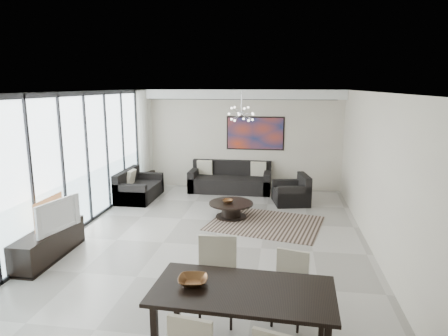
% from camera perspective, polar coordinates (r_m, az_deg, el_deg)
% --- Properties ---
extents(room_shell, '(6.00, 9.00, 2.90)m').
position_cam_1_polar(room_shell, '(7.31, 1.65, -0.68)').
color(room_shell, '#A8A39B').
rests_on(room_shell, ground).
extents(window_wall, '(0.37, 8.95, 2.90)m').
position_cam_1_polar(window_wall, '(8.37, -21.52, 0.21)').
color(window_wall, white).
rests_on(window_wall, floor).
extents(soffit, '(5.98, 0.40, 0.26)m').
position_cam_1_polar(soffit, '(11.47, 1.98, 10.48)').
color(soffit, white).
rests_on(soffit, room_shell).
extents(painting, '(1.68, 0.04, 0.98)m').
position_cam_1_polar(painting, '(11.67, 4.49, 4.96)').
color(painting, '#BA3919').
rests_on(painting, room_shell).
extents(chandelier, '(0.66, 0.66, 0.71)m').
position_cam_1_polar(chandelier, '(9.67, 2.51, 7.75)').
color(chandelier, silver).
rests_on(chandelier, room_shell).
extents(rug, '(2.72, 2.30, 0.01)m').
position_cam_1_polar(rug, '(9.02, 5.93, -7.85)').
color(rug, black).
rests_on(rug, floor).
extents(coffee_table, '(1.03, 1.03, 0.36)m').
position_cam_1_polar(coffee_table, '(9.32, 1.02, -5.86)').
color(coffee_table, black).
rests_on(coffee_table, floor).
extents(bowl_coffee, '(0.30, 0.30, 0.08)m').
position_cam_1_polar(bowl_coffee, '(9.24, 0.55, -4.77)').
color(bowl_coffee, brown).
rests_on(bowl_coffee, coffee_table).
extents(sofa_main, '(2.33, 0.95, 0.85)m').
position_cam_1_polar(sofa_main, '(11.59, 0.92, -1.91)').
color(sofa_main, black).
rests_on(sofa_main, floor).
extents(loveseat, '(0.88, 1.57, 0.78)m').
position_cam_1_polar(loveseat, '(11.06, -12.20, -2.95)').
color(loveseat, black).
rests_on(loveseat, floor).
extents(armchair, '(1.02, 1.05, 0.76)m').
position_cam_1_polar(armchair, '(10.52, 9.74, -3.65)').
color(armchair, black).
rests_on(armchair, floor).
extents(side_table, '(0.36, 0.36, 0.50)m').
position_cam_1_polar(side_table, '(12.22, -10.63, -1.17)').
color(side_table, black).
rests_on(side_table, floor).
extents(tv_console, '(0.48, 1.70, 0.53)m').
position_cam_1_polar(tv_console, '(7.85, -23.80, -9.87)').
color(tv_console, black).
rests_on(tv_console, floor).
extents(television, '(0.36, 0.98, 0.56)m').
position_cam_1_polar(television, '(7.59, -23.11, -6.17)').
color(television, gray).
rests_on(television, tv_console).
extents(dining_table, '(2.04, 1.08, 0.83)m').
position_cam_1_polar(dining_table, '(4.61, 2.70, -17.82)').
color(dining_table, black).
rests_on(dining_table, floor).
extents(dining_chair_nw, '(0.55, 0.55, 1.09)m').
position_cam_1_polar(dining_chair_nw, '(5.39, -1.00, -14.64)').
color(dining_chair_nw, '#BBAF9B').
rests_on(dining_chair_nw, floor).
extents(dining_chair_ne, '(0.52, 0.52, 0.93)m').
position_cam_1_polar(dining_chair_ne, '(5.43, 9.47, -15.73)').
color(dining_chair_ne, '#BBAF9B').
rests_on(dining_chair_ne, floor).
extents(bowl_dining, '(0.37, 0.37, 0.08)m').
position_cam_1_polar(bowl_dining, '(4.66, -4.46, -15.76)').
color(bowl_dining, brown).
rests_on(bowl_dining, dining_table).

